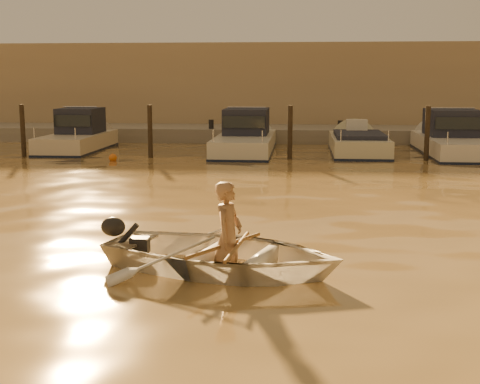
# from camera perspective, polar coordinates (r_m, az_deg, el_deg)

# --- Properties ---
(ground_plane) EXTENTS (160.00, 160.00, 0.00)m
(ground_plane) POSITION_cam_1_polar(r_m,az_deg,el_deg) (11.51, 3.99, -5.40)
(ground_plane) COLOR olive
(ground_plane) RESTS_ON ground
(dinghy) EXTENTS (4.45, 3.70, 0.79)m
(dinghy) POSITION_cam_1_polar(r_m,az_deg,el_deg) (10.51, -1.51, -5.29)
(dinghy) COLOR silver
(dinghy) RESTS_ON ground_plane
(person) EXTENTS (0.57, 0.72, 1.73)m
(person) POSITION_cam_1_polar(r_m,az_deg,el_deg) (10.40, -1.01, -3.82)
(person) COLOR #936A49
(person) RESTS_ON dinghy
(outboard_motor) EXTENTS (0.98, 0.63, 0.70)m
(outboard_motor) POSITION_cam_1_polar(r_m,az_deg,el_deg) (11.16, -8.64, -4.49)
(outboard_motor) COLOR black
(outboard_motor) RESTS_ON dinghy
(oar_port) EXTENTS (0.21, 2.10, 0.13)m
(oar_port) POSITION_cam_1_polar(r_m,az_deg,el_deg) (10.38, -0.23, -4.66)
(oar_port) COLOR brown
(oar_port) RESTS_ON dinghy
(oar_starboard) EXTENTS (0.98, 1.91, 0.13)m
(oar_starboard) POSITION_cam_1_polar(r_m,az_deg,el_deg) (10.45, -1.26, -4.56)
(oar_starboard) COLOR brown
(oar_starboard) RESTS_ON dinghy
(moored_boat_1) EXTENTS (2.01, 6.07, 1.75)m
(moored_boat_1) POSITION_cam_1_polar(r_m,az_deg,el_deg) (28.77, -13.74, 4.69)
(moored_boat_1) COLOR beige
(moored_boat_1) RESTS_ON ground_plane
(moored_boat_2) EXTENTS (2.23, 7.48, 1.75)m
(moored_boat_2) POSITION_cam_1_polar(r_m,az_deg,el_deg) (27.31, 0.44, 4.72)
(moored_boat_2) COLOR beige
(moored_boat_2) RESTS_ON ground_plane
(moored_boat_3) EXTENTS (2.14, 6.15, 0.95)m
(moored_boat_3) POSITION_cam_1_polar(r_m,az_deg,el_deg) (27.35, 10.05, 3.73)
(moored_boat_3) COLOR beige
(moored_boat_3) RESTS_ON ground_plane
(moored_boat_4) EXTENTS (2.43, 7.42, 1.75)m
(moored_boat_4) POSITION_cam_1_polar(r_m,az_deg,el_deg) (27.89, 17.88, 4.35)
(moored_boat_4) COLOR silver
(moored_boat_4) RESTS_ON ground_plane
(piling_0) EXTENTS (0.18, 0.18, 2.20)m
(piling_0) POSITION_cam_1_polar(r_m,az_deg,el_deg) (27.20, -18.03, 4.80)
(piling_0) COLOR #2D2319
(piling_0) RESTS_ON ground_plane
(piling_1) EXTENTS (0.18, 0.18, 2.20)m
(piling_1) POSITION_cam_1_polar(r_m,az_deg,el_deg) (25.65, -7.68, 4.92)
(piling_1) COLOR #2D2319
(piling_1) RESTS_ON ground_plane
(piling_2) EXTENTS (0.18, 0.18, 2.20)m
(piling_2) POSITION_cam_1_polar(r_m,az_deg,el_deg) (25.00, 4.29, 4.86)
(piling_2) COLOR #2D2319
(piling_2) RESTS_ON ground_plane
(piling_3) EXTENTS (0.18, 0.18, 2.20)m
(piling_3) POSITION_cam_1_polar(r_m,az_deg,el_deg) (25.42, 15.67, 4.61)
(piling_3) COLOR #2D2319
(piling_3) RESTS_ON ground_plane
(fender_b) EXTENTS (0.30, 0.30, 0.30)m
(fender_b) POSITION_cam_1_polar(r_m,az_deg,el_deg) (25.06, -10.79, 2.89)
(fender_b) COLOR orange
(fender_b) RESTS_ON ground_plane
(fender_c) EXTENTS (0.30, 0.30, 0.30)m
(fender_c) POSITION_cam_1_polar(r_m,az_deg,el_deg) (24.31, -1.98, 2.85)
(fender_c) COLOR white
(fender_c) RESTS_ON ground_plane
(fender_d) EXTENTS (0.30, 0.30, 0.30)m
(fender_d) POSITION_cam_1_polar(r_m,az_deg,el_deg) (25.21, 12.36, 2.88)
(fender_d) COLOR orange
(fender_d) RESTS_ON ground_plane
(quay) EXTENTS (52.00, 4.00, 1.00)m
(quay) POSITION_cam_1_polar(r_m,az_deg,el_deg) (32.74, 4.87, 4.67)
(quay) COLOR gray
(quay) RESTS_ON ground_plane
(waterfront_building) EXTENTS (46.00, 7.00, 4.80)m
(waterfront_building) POSITION_cam_1_polar(r_m,az_deg,el_deg) (38.12, 4.99, 8.76)
(waterfront_building) COLOR #9E8466
(waterfront_building) RESTS_ON quay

